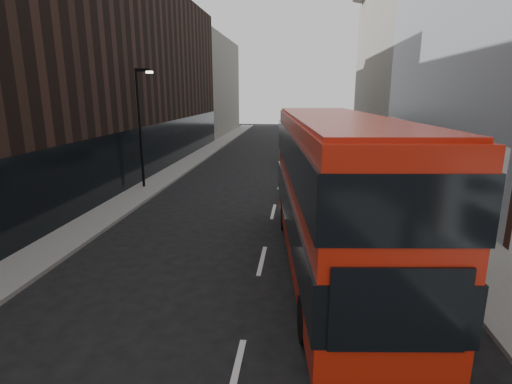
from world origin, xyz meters
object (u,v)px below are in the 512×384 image
(car_a, at_px, (297,182))
(car_c, at_px, (293,157))
(red_bus, at_px, (334,187))
(car_b, at_px, (336,160))
(street_lamp, at_px, (141,120))
(grey_bus, at_px, (320,128))

(car_a, relative_size, car_c, 0.82)
(red_bus, height_order, car_b, red_bus)
(street_lamp, distance_m, red_bus, 14.92)
(car_a, relative_size, car_b, 0.89)
(grey_bus, xyz_separation_m, car_a, (-2.34, -22.89, -1.24))
(red_bus, distance_m, car_c, 19.72)
(car_c, bearing_deg, grey_bus, 75.49)
(car_a, height_order, car_b, car_b)
(car_c, bearing_deg, red_bus, -88.36)
(red_bus, relative_size, car_b, 2.88)
(car_b, bearing_deg, grey_bus, 84.70)
(street_lamp, distance_m, car_b, 14.85)
(car_a, bearing_deg, grey_bus, 86.81)
(grey_bus, xyz_separation_m, car_b, (0.56, -15.18, -1.18))
(car_a, xyz_separation_m, car_c, (-0.42, 9.18, 0.03))
(red_bus, bearing_deg, car_a, 90.81)
(street_lamp, height_order, car_a, street_lamp)
(car_c, bearing_deg, street_lamp, -137.67)
(street_lamp, xyz_separation_m, grey_bus, (11.71, 22.81, -2.26))
(car_a, bearing_deg, car_c, 95.27)
(red_bus, xyz_separation_m, car_c, (-1.63, 19.53, -2.14))
(street_lamp, bearing_deg, car_b, 31.89)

